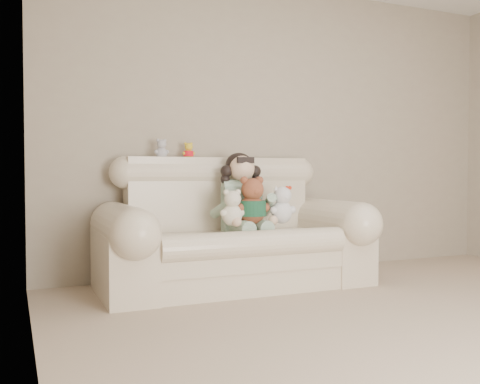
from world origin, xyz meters
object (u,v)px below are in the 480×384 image
white_cat (282,201)px  cream_teddy (232,204)px  brown_teddy (252,196)px  seated_child (241,191)px  sofa (235,221)px

white_cat → cream_teddy: size_ratio=1.10×
brown_teddy → white_cat: 0.26m
brown_teddy → cream_teddy: size_ratio=1.35×
seated_child → white_cat: seated_child is taller
seated_child → cream_teddy: 0.28m
brown_teddy → white_cat: brown_teddy is taller
sofa → seated_child: size_ratio=3.21×
seated_child → cream_teddy: size_ratio=2.04×
seated_child → white_cat: 0.34m
white_cat → cream_teddy: (-0.43, -0.01, -0.02)m
cream_teddy → brown_teddy: bearing=8.5°
sofa → seated_child: 0.26m
sofa → white_cat: sofa is taller
sofa → brown_teddy: size_ratio=4.82×
cream_teddy → white_cat: bearing=3.6°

